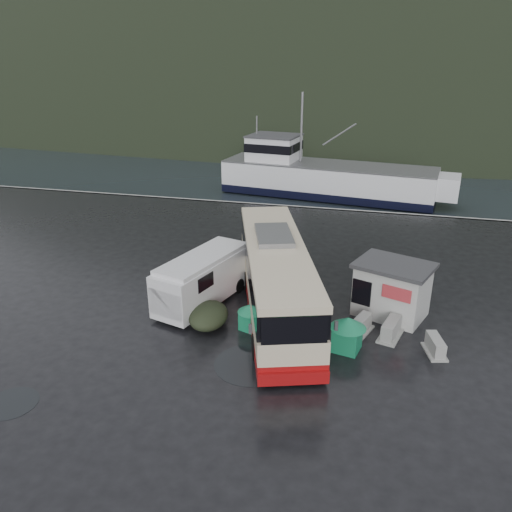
% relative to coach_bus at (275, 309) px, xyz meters
% --- Properties ---
extents(ground, '(160.00, 160.00, 0.00)m').
position_rel_coach_bus_xyz_m(ground, '(-2.02, -1.22, 0.00)').
color(ground, black).
rests_on(ground, ground).
extents(harbor_water, '(300.00, 180.00, 0.02)m').
position_rel_coach_bus_xyz_m(harbor_water, '(-2.02, 108.78, 0.00)').
color(harbor_water, black).
rests_on(harbor_water, ground).
extents(quay_edge, '(160.00, 0.60, 1.50)m').
position_rel_coach_bus_xyz_m(quay_edge, '(-2.02, 18.78, 0.00)').
color(quay_edge, '#999993').
rests_on(quay_edge, ground).
extents(headland, '(780.00, 540.00, 570.00)m').
position_rel_coach_bus_xyz_m(headland, '(7.98, 248.78, 0.00)').
color(headland, black).
rests_on(headland, ground).
extents(coach_bus, '(7.27, 13.77, 3.80)m').
position_rel_coach_bus_xyz_m(coach_bus, '(0.00, 0.00, 0.00)').
color(coach_bus, beige).
rests_on(coach_bus, ground).
extents(white_van, '(3.88, 6.70, 2.65)m').
position_rel_coach_bus_xyz_m(white_van, '(-3.79, -0.10, 0.00)').
color(white_van, white).
rests_on(white_van, ground).
extents(waste_bin_left, '(1.23, 1.23, 1.33)m').
position_rel_coach_bus_xyz_m(waste_bin_left, '(-0.67, -2.25, 0.00)').
color(waste_bin_left, '#168153').
rests_on(waste_bin_left, ground).
extents(waste_bin_right, '(1.37, 1.37, 1.61)m').
position_rel_coach_bus_xyz_m(waste_bin_right, '(3.86, -3.00, 0.00)').
color(waste_bin_right, '#168153').
rests_on(waste_bin_right, ground).
extents(dome_tent, '(2.12, 2.78, 1.02)m').
position_rel_coach_bus_xyz_m(dome_tent, '(-2.77, -2.40, 0.00)').
color(dome_tent, '#262E1B').
rests_on(dome_tent, ground).
extents(ticket_kiosk, '(4.27, 3.79, 2.77)m').
position_rel_coach_bus_xyz_m(ticket_kiosk, '(5.71, 0.81, 0.00)').
color(ticket_kiosk, beige).
rests_on(ticket_kiosk, ground).
extents(jersey_barrier_a, '(1.29, 1.88, 0.86)m').
position_rel_coach_bus_xyz_m(jersey_barrier_a, '(5.75, -1.45, 0.00)').
color(jersey_barrier_a, '#999993').
rests_on(jersey_barrier_a, ground).
extents(jersey_barrier_b, '(1.09, 1.64, 0.75)m').
position_rel_coach_bus_xyz_m(jersey_barrier_b, '(7.63, -2.35, 0.00)').
color(jersey_barrier_b, '#999993').
rests_on(jersey_barrier_b, ground).
extents(jersey_barrier_c, '(1.29, 1.74, 0.78)m').
position_rel_coach_bus_xyz_m(jersey_barrier_c, '(4.40, -1.31, 0.00)').
color(jersey_barrier_c, '#999993').
rests_on(jersey_barrier_c, ground).
extents(fishing_trawler, '(25.93, 9.17, 10.16)m').
position_rel_coach_bus_xyz_m(fishing_trawler, '(-0.49, 28.36, 0.00)').
color(fishing_trawler, white).
rests_on(fishing_trawler, ground).
extents(puddles, '(10.69, 7.22, 0.01)m').
position_rel_coach_bus_xyz_m(puddles, '(-2.23, -6.42, 0.01)').
color(puddles, black).
rests_on(puddles, ground).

